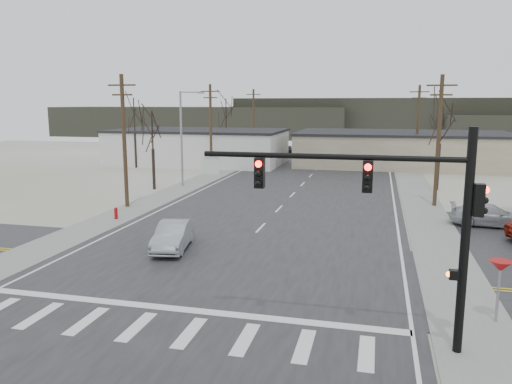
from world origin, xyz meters
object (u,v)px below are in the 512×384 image
traffic_signal_mast (402,207)px  car_parked_silver (490,215)px  car_far_b (287,149)px  fire_hydrant (116,213)px  sedan_crossing (173,236)px  car_far_a (379,158)px

traffic_signal_mast → car_parked_silver: bearing=70.7°
car_far_b → car_parked_silver: size_ratio=0.77×
car_parked_silver → traffic_signal_mast: bearing=164.7°
car_far_b → fire_hydrant: bearing=-111.8°
sedan_crossing → car_far_a: bearing=65.9°
traffic_signal_mast → fire_hydrant: 23.39m
traffic_signal_mast → car_far_b: bearing=103.5°
sedan_crossing → car_far_b: (-3.44, 53.63, -0.11)m
sedan_crossing → car_parked_silver: bearing=18.3°
car_far_b → car_far_a: bearing=-52.0°
car_parked_silver → sedan_crossing: bearing=122.6°
traffic_signal_mast → sedan_crossing: (-11.45, 8.51, -3.88)m
fire_hydrant → car_far_a: bearing=65.5°
traffic_signal_mast → sedan_crossing: bearing=143.4°
car_far_b → car_parked_silver: car_parked_silver is taller
car_far_a → car_parked_silver: (7.02, -34.28, 0.02)m
fire_hydrant → car_far_a: size_ratio=0.19×
traffic_signal_mast → car_parked_silver: size_ratio=1.85×
fire_hydrant → car_far_b: bearing=86.2°
fire_hydrant → car_far_a: car_far_a is taller
traffic_signal_mast → car_far_a: bearing=90.7°
fire_hydrant → car_far_b: (3.21, 47.93, 0.23)m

